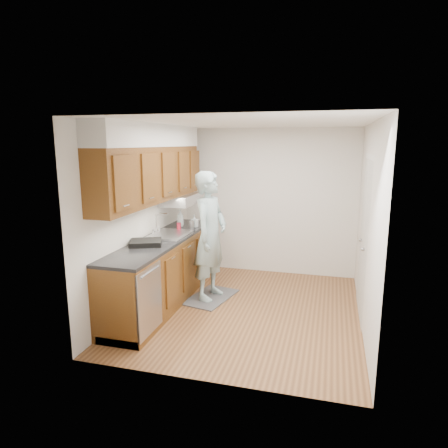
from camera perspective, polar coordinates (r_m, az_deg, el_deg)
name	(u,v)px	position (r m, az deg, el deg)	size (l,w,h in m)	color
floor	(246,310)	(5.62, 3.17, -12.12)	(3.50, 3.50, 0.00)	brown
ceiling	(248,123)	(5.16, 3.49, 14.25)	(3.50, 3.50, 0.00)	white
wall_left	(143,215)	(5.74, -11.49, 1.23)	(0.02, 3.50, 2.50)	silver
wall_right	(368,227)	(5.16, 19.84, -0.38)	(0.02, 3.50, 2.50)	silver
wall_back	(268,202)	(6.95, 6.32, 3.16)	(3.00, 0.02, 2.50)	silver
counter	(164,269)	(5.80, -8.53, -6.32)	(0.64, 2.80, 1.30)	brown
upper_cabinets	(154,165)	(5.63, -10.02, 8.25)	(0.47, 2.80, 1.21)	brown
closet_door	(364,239)	(5.50, 19.33, -2.05)	(0.02, 1.22, 2.05)	white
floor_mat	(211,297)	(6.02, -1.91, -10.38)	(0.52, 0.89, 0.02)	#5C5B5E
person	(210,227)	(5.71, -1.98, -0.49)	(0.74, 0.49, 2.10)	#95B3B6
soap_bottle_a	(180,218)	(6.40, -6.25, 0.87)	(0.11, 0.11, 0.27)	silver
soap_bottle_b	(194,221)	(6.34, -4.24, 0.43)	(0.09, 0.09, 0.19)	silver
soda_can	(179,227)	(6.12, -6.45, -0.37)	(0.07, 0.07, 0.12)	#B71F34
steel_can	(192,224)	(6.26, -4.63, -0.05)	(0.07, 0.07, 0.12)	#A5A5AA
dish_rack	(146,243)	(5.32, -11.14, -2.63)	(0.41, 0.34, 0.06)	black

